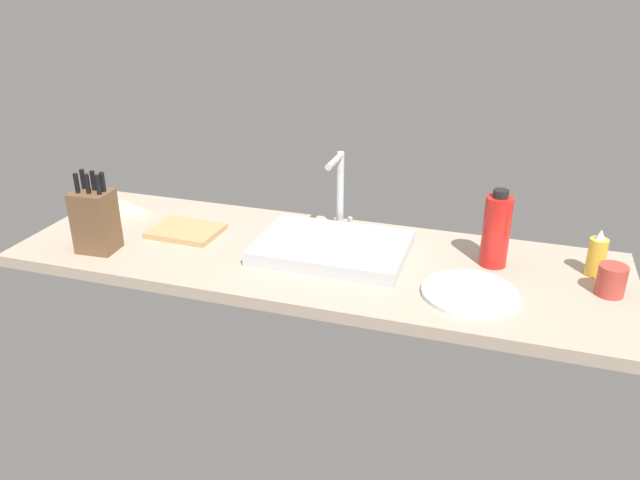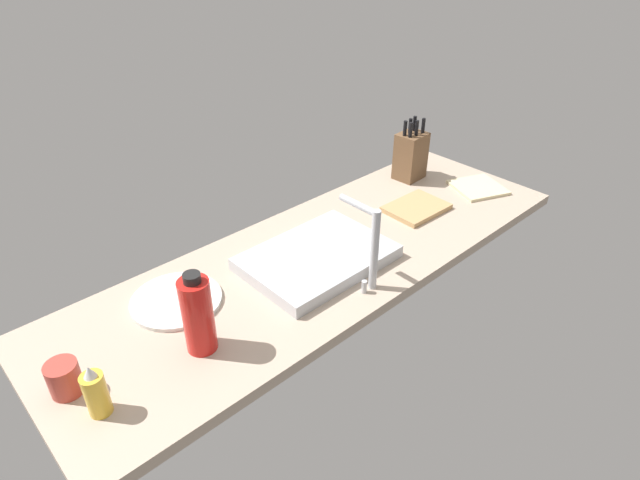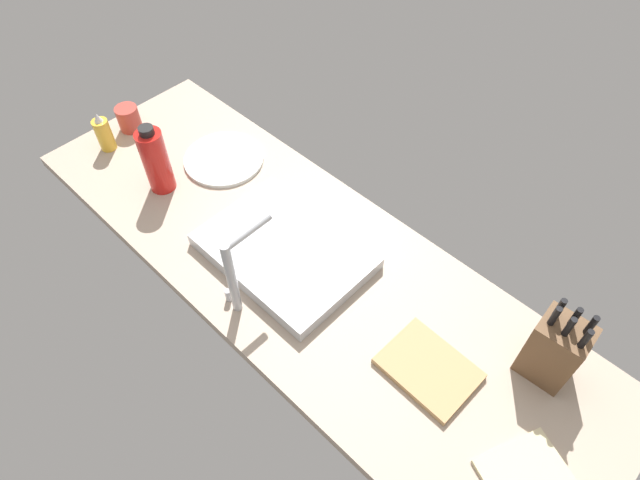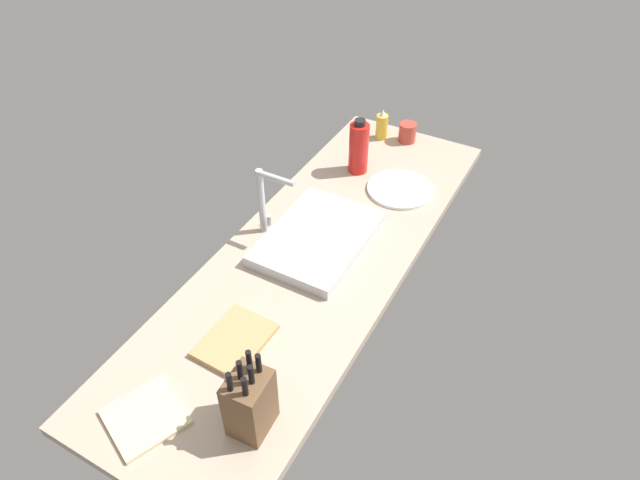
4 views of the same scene
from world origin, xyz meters
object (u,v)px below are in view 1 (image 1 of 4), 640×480
(water_bottle, at_px, (496,230))
(dish_towel, at_px, (114,214))
(sink_basin, at_px, (332,247))
(cutting_board, at_px, (186,231))
(dinner_plate, at_px, (470,293))
(knife_block, at_px, (95,220))
(coffee_mug, at_px, (611,280))
(faucet, at_px, (339,185))
(soap_bottle, at_px, (597,255))

(water_bottle, distance_m, dish_towel, 1.27)
(sink_basin, height_order, cutting_board, sink_basin)
(cutting_board, distance_m, dinner_plate, 0.92)
(knife_block, bearing_deg, dish_towel, 112.19)
(sink_basin, relative_size, coffee_mug, 5.33)
(faucet, height_order, soap_bottle, faucet)
(water_bottle, xyz_separation_m, coffee_mug, (0.31, -0.09, -0.07))
(faucet, height_order, water_bottle, faucet)
(sink_basin, xyz_separation_m, faucet, (-0.03, 0.18, 0.13))
(knife_block, relative_size, soap_bottle, 1.79)
(knife_block, bearing_deg, soap_bottle, 7.80)
(cutting_board, height_order, dinner_plate, cutting_board)
(faucet, height_order, knife_block, faucet)
(coffee_mug, bearing_deg, sink_basin, 178.89)
(soap_bottle, height_order, dish_towel, soap_bottle)
(faucet, relative_size, coffee_mug, 3.08)
(knife_block, xyz_separation_m, coffee_mug, (1.45, 0.18, -0.06))
(faucet, bearing_deg, dish_towel, -170.83)
(sink_basin, xyz_separation_m, cutting_board, (-0.49, -0.00, -0.01))
(sink_basin, relative_size, soap_bottle, 3.24)
(cutting_board, relative_size, water_bottle, 0.95)
(soap_bottle, relative_size, coffee_mug, 1.65)
(knife_block, height_order, dinner_plate, knife_block)
(faucet, bearing_deg, knife_block, -150.10)
(faucet, relative_size, soap_bottle, 1.87)
(knife_block, distance_m, water_bottle, 1.17)
(sink_basin, distance_m, dinner_plate, 0.44)
(sink_basin, distance_m, water_bottle, 0.48)
(knife_block, xyz_separation_m, dinner_plate, (1.10, 0.06, -0.09))
(cutting_board, bearing_deg, dish_towel, 169.18)
(knife_block, height_order, cutting_board, knife_block)
(coffee_mug, bearing_deg, faucet, 166.18)
(sink_basin, height_order, knife_block, knife_block)
(dish_towel, bearing_deg, sink_basin, -4.14)
(soap_bottle, height_order, coffee_mug, soap_bottle)
(soap_bottle, relative_size, dinner_plate, 0.54)
(faucet, xyz_separation_m, dish_towel, (-0.77, -0.12, -0.15))
(sink_basin, height_order, water_bottle, water_bottle)
(knife_block, distance_m, dish_towel, 0.29)
(sink_basin, distance_m, coffee_mug, 0.77)
(knife_block, distance_m, cutting_board, 0.28)
(dinner_plate, distance_m, dish_towel, 1.23)
(water_bottle, bearing_deg, knife_block, -167.01)
(faucet, xyz_separation_m, coffee_mug, (0.80, -0.20, -0.11))
(dish_towel, bearing_deg, cutting_board, -10.82)
(faucet, xyz_separation_m, knife_block, (-0.65, -0.37, -0.06))
(dinner_plate, xyz_separation_m, dish_towel, (-1.22, 0.19, 0.00))
(cutting_board, relative_size, dish_towel, 1.21)
(coffee_mug, bearing_deg, soap_bottle, 106.11)
(cutting_board, xyz_separation_m, soap_bottle, (1.23, 0.09, 0.05))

